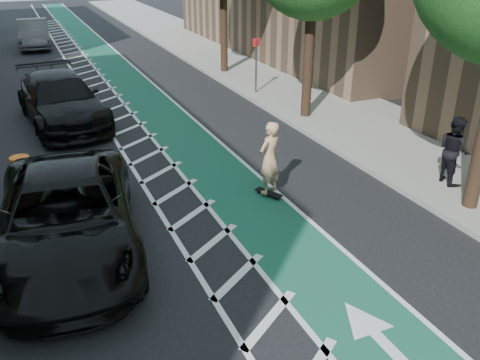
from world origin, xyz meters
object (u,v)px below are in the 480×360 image
suv_far (61,100)px  barrel_a (22,173)px  suv_near (66,217)px  skateboarder (270,158)px

suv_far → barrel_a: bearing=-113.2°
suv_far → suv_near: bearing=-101.1°
skateboarder → barrel_a: skateboarder is taller
suv_near → barrel_a: (-0.77, 3.93, -0.45)m
suv_near → skateboarder: bearing=15.4°
suv_far → skateboarder: bearing=-68.9°
skateboarder → suv_near: 5.18m
skateboarder → barrel_a: bearing=-52.9°
barrel_a → skateboarder: bearing=-28.7°
barrel_a → suv_near: bearing=-78.8°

